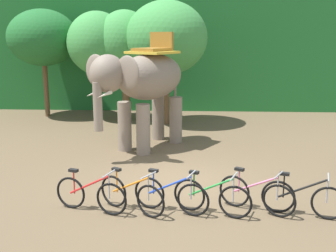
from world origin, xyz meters
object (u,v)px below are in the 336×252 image
(bike_pink, at_px, (256,194))
(bike_black, at_px, (303,199))
(tree_center_right, at_px, (43,38))
(elephant, at_px, (144,82))
(bike_orange, at_px, (131,195))
(bike_blue, at_px, (171,195))
(bike_red, at_px, (90,195))
(tree_right, at_px, (125,42))
(tree_far_left, at_px, (167,38))
(tree_center, at_px, (97,43))
(bike_green, at_px, (212,197))

(bike_pink, distance_m, bike_black, 0.95)
(tree_center_right, height_order, elephant, tree_center_right)
(bike_orange, relative_size, bike_blue, 0.92)
(bike_orange, distance_m, bike_black, 3.58)
(bike_pink, height_order, bike_black, same)
(bike_red, bearing_deg, tree_right, 93.87)
(tree_far_left, height_order, elephant, tree_far_left)
(tree_center, height_order, tree_right, tree_right)
(tree_center_right, height_order, bike_pink, tree_center_right)
(tree_right, distance_m, bike_green, 10.39)
(elephant, bearing_deg, bike_pink, -59.39)
(bike_red, bearing_deg, bike_blue, 2.16)
(tree_right, relative_size, bike_green, 2.91)
(tree_far_left, relative_size, bike_blue, 3.11)
(tree_center_right, bearing_deg, bike_black, -49.08)
(tree_center, relative_size, bike_green, 2.89)
(elephant, relative_size, bike_black, 2.44)
(bike_blue, xyz_separation_m, bike_pink, (1.81, 0.12, 0.00))
(tree_right, relative_size, bike_black, 2.86)
(elephant, bearing_deg, bike_orange, -87.35)
(tree_center_right, distance_m, bike_pink, 13.19)
(elephant, distance_m, bike_blue, 5.40)
(tree_center_right, bearing_deg, bike_blue, -58.95)
(bike_green, bearing_deg, bike_blue, 175.28)
(tree_center_right, xyz_separation_m, elephant, (5.06, -5.19, -1.34))
(tree_far_left, height_order, bike_green, tree_far_left)
(bike_red, distance_m, bike_orange, 0.87)
(tree_right, bearing_deg, tree_far_left, -17.39)
(tree_center, bearing_deg, bike_pink, -60.36)
(tree_far_left, bearing_deg, bike_pink, -74.77)
(elephant, relative_size, bike_blue, 2.47)
(bike_blue, distance_m, bike_black, 2.74)
(bike_green, height_order, bike_pink, same)
(bike_orange, distance_m, bike_blue, 0.83)
(bike_pink, bearing_deg, tree_right, 114.18)
(tree_right, relative_size, bike_red, 2.87)
(tree_center_right, relative_size, bike_blue, 2.96)
(tree_far_left, distance_m, bike_orange, 9.38)
(tree_center_right, distance_m, bike_blue, 12.28)
(bike_black, bearing_deg, tree_center, 123.25)
(bike_pink, xyz_separation_m, bike_black, (0.93, -0.18, 0.00))
(tree_center, relative_size, bike_red, 2.85)
(bike_green, bearing_deg, bike_red, 179.85)
(tree_right, xyz_separation_m, tree_far_left, (1.78, -0.56, 0.19))
(bike_blue, distance_m, bike_pink, 1.81)
(tree_center, xyz_separation_m, bike_blue, (3.56, -9.55, -2.94))
(bike_green, bearing_deg, bike_orange, 178.53)
(bike_red, xyz_separation_m, bike_green, (2.56, -0.01, 0.00))
(bike_orange, bearing_deg, tree_far_left, 88.18)
(bike_pink, bearing_deg, bike_red, -177.00)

